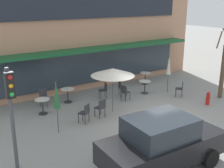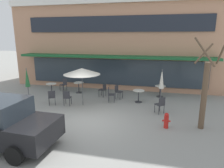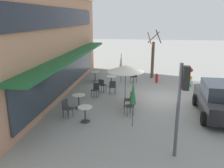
% 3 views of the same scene
% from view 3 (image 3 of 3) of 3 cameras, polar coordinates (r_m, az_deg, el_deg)
% --- Properties ---
extents(ground_plane, '(80.00, 80.00, 0.00)m').
position_cam_3_polar(ground_plane, '(14.95, 11.57, -3.36)').
color(ground_plane, gray).
extents(building_facade, '(16.53, 9.10, 6.67)m').
position_cam_3_polar(building_facade, '(16.76, -24.56, 9.31)').
color(building_facade, tan).
rests_on(building_facade, ground).
extents(cafe_table_near_wall, '(0.70, 0.70, 0.76)m').
position_cam_3_polar(cafe_table_near_wall, '(16.95, -0.15, 1.07)').
color(cafe_table_near_wall, '#333338').
rests_on(cafe_table_near_wall, ground).
extents(cafe_table_streetside, '(0.70, 0.70, 0.76)m').
position_cam_3_polar(cafe_table_streetside, '(18.43, -4.11, 2.24)').
color(cafe_table_streetside, '#333338').
rests_on(cafe_table_streetside, ground).
extents(cafe_table_by_tree, '(0.70, 0.70, 0.76)m').
position_cam_3_polar(cafe_table_by_tree, '(13.07, -8.03, -3.60)').
color(cafe_table_by_tree, '#333338').
rests_on(cafe_table_by_tree, ground).
extents(cafe_table_mid_patio, '(0.70, 0.70, 0.76)m').
position_cam_3_polar(cafe_table_mid_patio, '(11.34, -6.50, -6.62)').
color(cafe_table_mid_patio, '#333338').
rests_on(cafe_table_mid_patio, ground).
extents(patio_umbrella_green_folded, '(0.28, 0.28, 2.20)m').
position_cam_3_polar(patio_umbrella_green_folded, '(17.91, 2.22, 5.50)').
color(patio_umbrella_green_folded, '#4C4C51').
rests_on(patio_umbrella_green_folded, ground).
extents(patio_umbrella_cream_folded, '(2.10, 2.10, 2.20)m').
position_cam_3_polar(patio_umbrella_cream_folded, '(13.43, 3.27, 3.74)').
color(patio_umbrella_cream_folded, '#4C4C51').
rests_on(patio_umbrella_cream_folded, ground).
extents(patio_umbrella_corner_open, '(0.28, 0.28, 2.20)m').
position_cam_3_polar(patio_umbrella_corner_open, '(10.46, 5.11, -2.05)').
color(patio_umbrella_corner_open, '#4C4C51').
rests_on(patio_umbrella_corner_open, ground).
extents(cafe_chair_0, '(0.49, 0.49, 0.89)m').
position_cam_3_polar(cafe_chair_0, '(14.77, -3.97, -1.17)').
color(cafe_chair_0, '#333338').
rests_on(cafe_chair_0, ground).
extents(cafe_chair_1, '(0.47, 0.47, 0.89)m').
position_cam_3_polar(cafe_chair_1, '(15.28, 0.13, -0.55)').
color(cafe_chair_1, '#333338').
rests_on(cafe_chair_1, ground).
extents(cafe_chair_2, '(0.45, 0.45, 0.89)m').
position_cam_3_polar(cafe_chair_2, '(12.99, 4.12, -3.57)').
color(cafe_chair_2, '#333338').
rests_on(cafe_chair_2, ground).
extents(cafe_chair_3, '(0.50, 0.50, 0.89)m').
position_cam_3_polar(cafe_chair_3, '(15.71, -2.43, -0.10)').
color(cafe_chair_3, '#333338').
rests_on(cafe_chair_3, ground).
extents(cafe_chair_4, '(0.52, 0.52, 0.89)m').
position_cam_3_polar(cafe_chair_4, '(12.01, -10.87, -5.47)').
color(cafe_chair_4, '#333338').
rests_on(cafe_chair_4, ground).
extents(cafe_chair_5, '(0.55, 0.55, 0.89)m').
position_cam_3_polar(cafe_chair_5, '(12.14, 4.40, -4.99)').
color(cafe_chair_5, '#333338').
rests_on(cafe_chair_5, ground).
extents(cafe_chair_6, '(0.56, 0.56, 0.89)m').
position_cam_3_polar(cafe_chair_6, '(18.06, 5.39, 1.96)').
color(cafe_chair_6, '#333338').
rests_on(cafe_chair_6, ground).
extents(parked_sedan, '(4.27, 2.15, 1.76)m').
position_cam_3_polar(parked_sedan, '(12.95, 24.40, -3.40)').
color(parked_sedan, black).
rests_on(parked_sedan, ground).
extents(street_tree, '(1.14, 1.16, 3.93)m').
position_cam_3_polar(street_tree, '(19.54, 9.79, 6.34)').
color(street_tree, brown).
rests_on(street_tree, ground).
extents(traffic_light_pole, '(0.26, 0.44, 3.40)m').
position_cam_3_polar(traffic_light_pole, '(8.27, 16.53, -2.66)').
color(traffic_light_pole, '#47474C').
rests_on(traffic_light_pole, ground).
extents(fire_hydrant, '(0.36, 0.20, 0.71)m').
position_cam_3_polar(fire_hydrant, '(18.35, 10.70, 1.42)').
color(fire_hydrant, red).
rests_on(fire_hydrant, ground).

